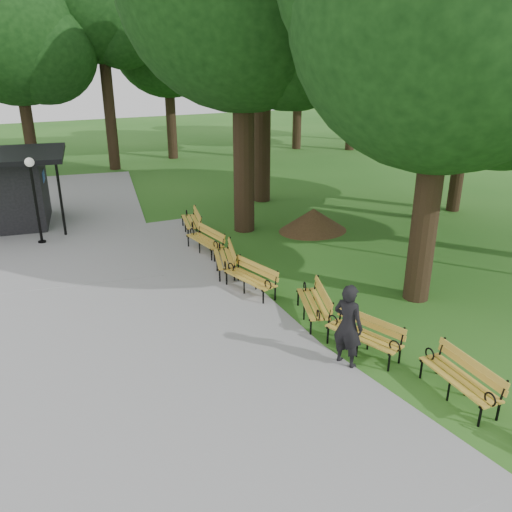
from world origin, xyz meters
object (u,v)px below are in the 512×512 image
bench_6 (205,241)px  bench_4 (250,279)px  bench_2 (363,336)px  lawn_tree_5 (479,22)px  bench_1 (459,379)px  dirt_mound (313,220)px  bench_5 (224,259)px  bench_7 (191,222)px  lawn_tree_1 (448,36)px  bench_3 (313,304)px  person (348,326)px  lamp_post (33,183)px  lawn_tree_0 (451,10)px

bench_6 → bench_4: bearing=-8.5°
bench_2 → lawn_tree_5: (10.87, 7.62, 7.15)m
bench_4 → bench_1: bearing=-0.2°
dirt_mound → bench_2: (-3.81, -8.00, -0.00)m
bench_5 → bench_7: bearing=-168.6°
bench_6 → lawn_tree_1: size_ratio=0.19×
bench_3 → bench_6: size_ratio=1.00×
person → bench_5: 6.03m
bench_3 → lamp_post: bearing=-128.3°
lamp_post → lawn_tree_5: bearing=-12.1°
lawn_tree_0 → bench_5: bearing=134.3°
person → bench_5: bearing=-19.0°
dirt_mound → bench_6: size_ratio=1.21×
bench_1 → bench_5: 8.14m
lamp_post → dirt_mound: (9.58, -3.19, -1.81)m
person → lamp_post: lamp_post is taller
lawn_tree_0 → lawn_tree_5: (7.73, 5.98, 0.26)m
bench_1 → bench_4: (-1.50, 6.23, 0.00)m
person → lawn_tree_0: size_ratio=0.17×
person → lawn_tree_1: (9.52, 7.43, 6.09)m
bench_5 → lawn_tree_1: lawn_tree_1 is taller
lawn_tree_0 → lawn_tree_5: 9.78m
dirt_mound → bench_6: 4.66m
bench_7 → lawn_tree_1: 11.81m
bench_3 → bench_4: 2.28m
lawn_tree_5 → bench_5: bearing=-171.2°
lamp_post → dirt_mound: 10.26m
bench_7 → person: bearing=11.6°
lamp_post → bench_4: size_ratio=1.64×
person → bench_4: size_ratio=1.01×
lawn_tree_1 → bench_5: bearing=-171.7°
person → bench_1: person is taller
bench_6 → lawn_tree_0: size_ratio=0.17×
bench_1 → bench_3: size_ratio=1.00×
person → bench_5: person is taller
bench_5 → dirt_mound: bearing=132.1°
bench_7 → lawn_tree_0: 11.37m
lamp_post → bench_6: (4.94, -3.56, -1.81)m
dirt_mound → bench_1: bearing=-107.3°
bench_1 → lawn_tree_1: bearing=143.5°
bench_1 → bench_3: bearing=-164.5°
bench_4 → bench_6: (0.04, 3.58, 0.00)m
bench_7 → bench_4: bearing=8.7°
person → dirt_mound: 9.34m
bench_5 → lawn_tree_5: bearing=116.0°
bench_3 → lawn_tree_5: 14.33m
person → dirt_mound: (4.43, 8.21, -0.52)m
dirt_mound → bench_1: dirt_mound is taller
lamp_post → bench_7: 5.71m
bench_6 → bench_1: bearing=0.6°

